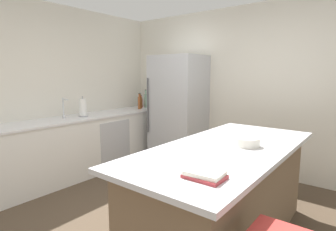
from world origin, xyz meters
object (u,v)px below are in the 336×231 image
Objects in this scene: kitchen_island at (225,194)px; cookbook_stack at (205,175)px; sink_faucet at (64,108)px; paper_towel_roll at (83,108)px; hot_sauce_bottle at (141,103)px; mixing_bowl at (247,142)px; refrigerator at (178,110)px; vinegar_bottle at (139,103)px; gin_bottle at (146,100)px; whiskey_bottle at (140,102)px.

kitchen_island is 0.93m from cookbook_stack.
sink_faucet is 0.28m from paper_towel_roll.
kitchen_island is 3.12m from hot_sauce_bottle.
sink_faucet is 2.94m from cookbook_stack.
paper_towel_roll is 2.69m from mixing_bowl.
vinegar_bottle is at bearing -170.18° from refrigerator.
refrigerator reaches higher than gin_bottle.
refrigerator is at bearing -3.01° from hot_sauce_bottle.
whiskey_bottle is 3.60m from cookbook_stack.
sink_faucet is 0.96× the size of paper_towel_roll.
gin_bottle is 3.15m from mixing_bowl.
kitchen_island is 10.11× the size of mixing_bowl.
vinegar_bottle is (0.06, 1.18, -0.01)m from paper_towel_roll.
cookbook_stack is (2.80, -2.49, -0.11)m from gin_bottle.
kitchen_island is 0.52m from mixing_bowl.
cookbook_stack is 0.90m from mixing_bowl.
refrigerator is (-1.68, 1.57, 0.47)m from kitchen_island.
refrigerator is 7.60× the size of cookbook_stack.
cookbook_stack is (1.90, -2.34, 0.00)m from refrigerator.
whiskey_bottle is (0.03, -0.19, -0.02)m from gin_bottle.
sink_faucet reaches higher than whiskey_bottle.
paper_towel_roll is 1.27× the size of cookbook_stack.
kitchen_island is at bearing -43.18° from refrigerator.
refrigerator is 5.35× the size of gin_bottle.
cookbook_stack is (2.77, -1.03, -0.11)m from paper_towel_roll.
vinegar_bottle reaches higher than cookbook_stack.
kitchen_island is at bearing -33.68° from gin_bottle.
sink_faucet is at bearing -91.27° from gin_bottle.
whiskey_bottle is (0.07, -0.10, 0.02)m from hot_sauce_bottle.
whiskey_bottle is 0.11m from vinegar_bottle.
hot_sauce_bottle is 0.12m from whiskey_bottle.
refrigerator reaches higher than paper_towel_roll.
gin_bottle reaches higher than kitchen_island.
gin_bottle reaches higher than mixing_bowl.
paper_towel_roll is at bearing -123.21° from refrigerator.
vinegar_bottle is 2.93m from mixing_bowl.
paper_towel_roll reaches higher than cookbook_stack.
refrigerator reaches higher than hot_sauce_bottle.
kitchen_island is 2.92m from vinegar_bottle.
paper_towel_roll is 1.37m from hot_sauce_bottle.
hot_sauce_bottle is at bearing -109.34° from gin_bottle.
whiskey_bottle reaches higher than mixing_bowl.
gin_bottle is 1.42× the size of cookbook_stack.
sink_faucet is 1.73m from gin_bottle.
cookbook_stack is 1.12× the size of mixing_bowl.
cookbook_stack is at bearing -20.36° from paper_towel_roll.
kitchen_island is 6.38× the size of gin_bottle.
paper_towel_roll is at bearing 174.25° from kitchen_island.
whiskey_bottle is (0.07, 1.54, -0.04)m from sink_faucet.
hot_sauce_bottle is at bearing 92.95° from paper_towel_roll.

